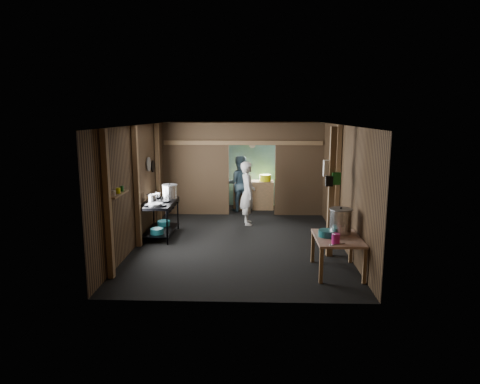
{
  "coord_description": "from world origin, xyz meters",
  "views": [
    {
      "loc": [
        0.32,
        -9.49,
        2.84
      ],
      "look_at": [
        0.0,
        -0.2,
        1.1
      ],
      "focal_mm": 31.34,
      "sensor_mm": 36.0,
      "label": 1
    }
  ],
  "objects_px": {
    "stock_pot": "(340,222)",
    "yellow_tub": "(265,178)",
    "gas_range": "(160,219)",
    "pink_bucket": "(336,239)",
    "stove_pot_large": "(170,192)",
    "prep_table": "(337,255)",
    "cook": "(248,193)"
  },
  "relations": [
    {
      "from": "gas_range",
      "to": "pink_bucket",
      "type": "distance_m",
      "value": 4.39
    },
    {
      "from": "stove_pot_large",
      "to": "cook",
      "type": "xyz_separation_m",
      "value": [
        1.86,
        0.78,
        -0.17
      ]
    },
    {
      "from": "stock_pot",
      "to": "prep_table",
      "type": "bearing_deg",
      "value": -109.19
    },
    {
      "from": "pink_bucket",
      "to": "cook",
      "type": "bearing_deg",
      "value": 113.06
    },
    {
      "from": "pink_bucket",
      "to": "yellow_tub",
      "type": "relative_size",
      "value": 0.49
    },
    {
      "from": "stove_pot_large",
      "to": "yellow_tub",
      "type": "relative_size",
      "value": 1.04
    },
    {
      "from": "yellow_tub",
      "to": "cook",
      "type": "xyz_separation_m",
      "value": [
        -0.49,
        -1.83,
        -0.13
      ]
    },
    {
      "from": "yellow_tub",
      "to": "stove_pot_large",
      "type": "bearing_deg",
      "value": -132.11
    },
    {
      "from": "prep_table",
      "to": "cook",
      "type": "height_order",
      "value": "cook"
    },
    {
      "from": "gas_range",
      "to": "prep_table",
      "type": "bearing_deg",
      "value": -29.93
    },
    {
      "from": "stock_pot",
      "to": "pink_bucket",
      "type": "bearing_deg",
      "value": -107.75
    },
    {
      "from": "yellow_tub",
      "to": "cook",
      "type": "relative_size",
      "value": 0.21
    },
    {
      "from": "stove_pot_large",
      "to": "yellow_tub",
      "type": "distance_m",
      "value": 3.52
    },
    {
      "from": "gas_range",
      "to": "yellow_tub",
      "type": "distance_m",
      "value": 3.97
    },
    {
      "from": "stock_pot",
      "to": "pink_bucket",
      "type": "relative_size",
      "value": 2.89
    },
    {
      "from": "stove_pot_large",
      "to": "pink_bucket",
      "type": "relative_size",
      "value": 2.14
    },
    {
      "from": "prep_table",
      "to": "stock_pot",
      "type": "height_order",
      "value": "stock_pot"
    },
    {
      "from": "stock_pot",
      "to": "yellow_tub",
      "type": "bearing_deg",
      "value": 104.53
    },
    {
      "from": "gas_range",
      "to": "pink_bucket",
      "type": "height_order",
      "value": "same"
    },
    {
      "from": "pink_bucket",
      "to": "gas_range",
      "type": "bearing_deg",
      "value": 145.27
    },
    {
      "from": "stove_pot_large",
      "to": "pink_bucket",
      "type": "bearing_deg",
      "value": -40.23
    },
    {
      "from": "stock_pot",
      "to": "yellow_tub",
      "type": "xyz_separation_m",
      "value": [
        -1.27,
        4.9,
        0.06
      ]
    },
    {
      "from": "stock_pot",
      "to": "cook",
      "type": "relative_size",
      "value": 0.3
    },
    {
      "from": "stock_pot",
      "to": "cook",
      "type": "bearing_deg",
      "value": 119.88
    },
    {
      "from": "stove_pot_large",
      "to": "stock_pot",
      "type": "bearing_deg",
      "value": -32.26
    },
    {
      "from": "stove_pot_large",
      "to": "pink_bucket",
      "type": "xyz_separation_m",
      "value": [
        3.43,
        -2.9,
        -0.25
      ]
    },
    {
      "from": "pink_bucket",
      "to": "prep_table",
      "type": "bearing_deg",
      "value": 73.26
    },
    {
      "from": "gas_range",
      "to": "pink_bucket",
      "type": "bearing_deg",
      "value": -34.73
    },
    {
      "from": "gas_range",
      "to": "prep_table",
      "type": "distance_m",
      "value": 4.28
    },
    {
      "from": "stove_pot_large",
      "to": "yellow_tub",
      "type": "xyz_separation_m",
      "value": [
        2.36,
        2.61,
        -0.04
      ]
    },
    {
      "from": "yellow_tub",
      "to": "gas_range",
      "type": "bearing_deg",
      "value": -129.98
    },
    {
      "from": "prep_table",
      "to": "stove_pot_large",
      "type": "distance_m",
      "value": 4.41
    }
  ]
}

